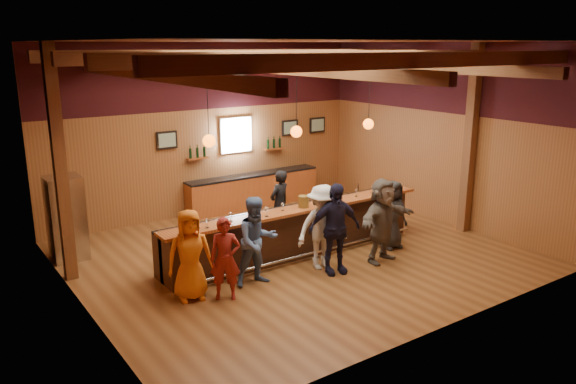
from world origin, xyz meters
name	(u,v)px	position (x,y,z in m)	size (l,w,h in m)	color
room	(295,106)	(0.00, 0.06, 3.21)	(9.04, 9.00, 4.52)	brown
bar_counter	(293,230)	(0.02, 0.15, 0.52)	(6.30, 1.07, 1.11)	black
back_bar_cabinet	(254,190)	(1.20, 3.72, 0.48)	(4.00, 0.52, 0.95)	#91411A
window	(236,135)	(0.80, 3.95, 2.05)	(0.95, 0.09, 0.95)	silver
framed_pictures	(263,130)	(1.67, 3.94, 2.10)	(5.35, 0.05, 0.45)	black
wine_shelves	(237,151)	(0.80, 3.88, 1.62)	(3.00, 0.18, 0.30)	#91411A
pendant_lights	(296,131)	(0.00, 0.00, 2.71)	(4.24, 0.24, 1.37)	black
stainless_fridge	(66,218)	(-4.10, 2.60, 0.90)	(0.70, 0.70, 1.80)	silver
customer_orange	(190,255)	(-2.80, -0.68, 0.83)	(0.81, 0.53, 1.66)	orange
customer_redvest	(225,259)	(-2.29, -1.04, 0.76)	(0.55, 0.36, 1.52)	maroon
customer_denim	(257,241)	(-1.49, -0.82, 0.86)	(0.83, 0.65, 1.72)	#506EA1
customer_white	(322,227)	(0.01, -0.90, 0.87)	(1.13, 0.65, 1.75)	silver
customer_navy	(335,229)	(0.06, -1.23, 0.92)	(1.08, 0.45, 1.85)	#1A1933
customer_brown	(382,220)	(1.28, -1.31, 0.90)	(1.66, 0.53, 1.79)	#61574D
customer_dark	(392,214)	(2.03, -0.85, 0.78)	(0.76, 0.49, 1.55)	#28282B
bartender	(280,204)	(0.35, 1.16, 0.81)	(0.59, 0.39, 1.63)	black
ice_bucket	(304,202)	(0.07, -0.17, 1.23)	(0.23, 0.23, 0.25)	brown
bottle_a	(324,194)	(0.73, -0.02, 1.26)	(0.08, 0.08, 0.38)	black
bottle_b	(337,194)	(1.03, -0.12, 1.23)	(0.07, 0.07, 0.31)	black
glass_a	(198,221)	(-2.38, -0.17, 1.25)	(0.09, 0.09, 0.19)	silver
glass_b	(207,221)	(-2.23, -0.25, 1.25)	(0.08, 0.08, 0.19)	silver
glass_c	(231,215)	(-1.68, -0.17, 1.25)	(0.08, 0.08, 0.19)	silver
glass_d	(267,210)	(-0.92, -0.28, 1.25)	(0.09, 0.09, 0.20)	silver
glass_e	(283,205)	(-0.43, -0.11, 1.23)	(0.07, 0.07, 0.16)	silver
glass_f	(328,197)	(0.70, -0.21, 1.25)	(0.09, 0.09, 0.20)	silver
glass_g	(356,191)	(1.57, -0.15, 1.23)	(0.08, 0.08, 0.17)	silver
glass_h	(372,188)	(2.05, -0.16, 1.24)	(0.08, 0.08, 0.19)	silver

